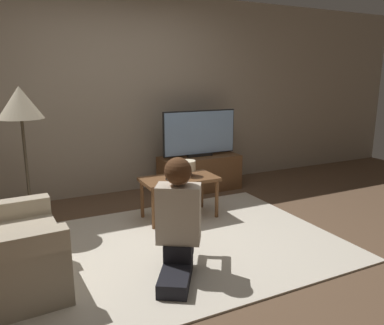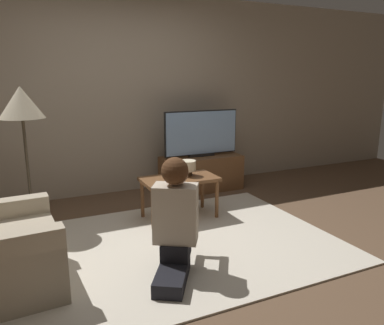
{
  "view_description": "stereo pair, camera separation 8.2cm",
  "coord_description": "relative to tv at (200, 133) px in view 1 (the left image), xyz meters",
  "views": [
    {
      "loc": [
        -1.29,
        -2.95,
        1.55
      ],
      "look_at": [
        0.42,
        0.53,
        0.65
      ],
      "focal_mm": 35.0,
      "sensor_mm": 36.0,
      "label": 1
    },
    {
      "loc": [
        -1.21,
        -2.99,
        1.55
      ],
      "look_at": [
        0.42,
        0.53,
        0.65
      ],
      "focal_mm": 35.0,
      "sensor_mm": 36.0,
      "label": 2
    }
  ],
  "objects": [
    {
      "name": "coffee_table",
      "position": [
        -0.69,
        -0.86,
        -0.38
      ],
      "size": [
        0.82,
        0.44,
        0.47
      ],
      "color": "brown",
      "rests_on": "ground_plane"
    },
    {
      "name": "table_lamp",
      "position": [
        -0.58,
        -0.83,
        -0.22
      ],
      "size": [
        0.18,
        0.18,
        0.17
      ],
      "color": "#4C3823",
      "rests_on": "coffee_table"
    },
    {
      "name": "person_kneeling",
      "position": [
        -1.19,
        -1.94,
        -0.31
      ],
      "size": [
        0.65,
        0.85,
        0.94
      ],
      "rotation": [
        0.0,
        0.0,
        2.59
      ],
      "color": "black",
      "rests_on": "rug"
    },
    {
      "name": "tv",
      "position": [
        0.0,
        0.0,
        0.0
      ],
      "size": [
        1.06,
        0.08,
        0.62
      ],
      "color": "black",
      "rests_on": "tv_stand"
    },
    {
      "name": "rug",
      "position": [
        -1.01,
        -1.49,
        -0.79
      ],
      "size": [
        2.97,
        2.13,
        0.02
      ],
      "color": "beige",
      "rests_on": "ground_plane"
    },
    {
      "name": "wall_back",
      "position": [
        -1.01,
        0.44,
        0.51
      ],
      "size": [
        10.0,
        0.06,
        2.6
      ],
      "color": "tan",
      "rests_on": "ground_plane"
    },
    {
      "name": "remote",
      "position": [
        -0.84,
        -0.95,
        -0.31
      ],
      "size": [
        0.04,
        0.15,
        0.02
      ],
      "color": "black",
      "rests_on": "coffee_table"
    },
    {
      "name": "tv_stand",
      "position": [
        0.0,
        -0.0,
        -0.55
      ],
      "size": [
        1.11,
        0.45,
        0.48
      ],
      "color": "brown",
      "rests_on": "ground_plane"
    },
    {
      "name": "floor_lamp",
      "position": [
        -2.18,
        -0.47,
        0.44
      ],
      "size": [
        0.43,
        0.43,
        1.45
      ],
      "color": "#4C4233",
      "rests_on": "ground_plane"
    },
    {
      "name": "ground_plane",
      "position": [
        -1.01,
        -1.49,
        -0.79
      ],
      "size": [
        10.0,
        10.0,
        0.0
      ],
      "primitive_type": "plane",
      "color": "brown"
    }
  ]
}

